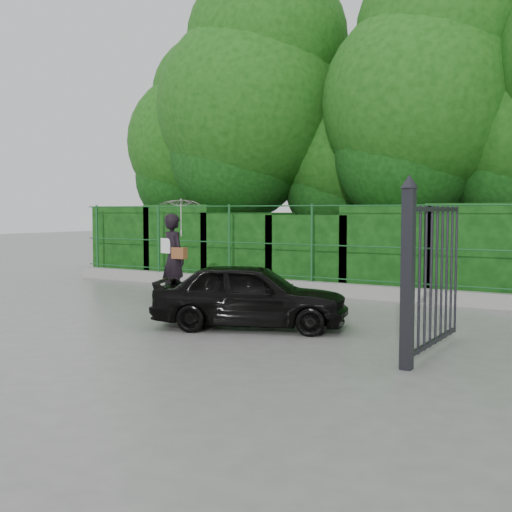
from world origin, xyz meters
The scene contains 8 objects.
ground centered at (0.00, 0.00, 0.00)m, with size 80.00×80.00×0.00m, color gray.
kerb centered at (0.00, 4.50, 0.15)m, with size 14.00×0.25×0.30m, color #9E9E99.
fence centered at (0.22, 4.50, 1.20)m, with size 14.13×0.06×1.80m.
hedge centered at (0.03, 5.50, 1.01)m, with size 14.20×1.20×2.10m.
trees centered at (1.14, 7.74, 4.62)m, with size 17.10×6.15×8.08m.
gate centered at (4.60, -0.72, 1.19)m, with size 0.22×2.33×2.36m.
woman centered at (-1.52, 1.99, 1.40)m, with size 1.00×0.92×2.21m.
car centered at (1.49, 0.16, 0.55)m, with size 1.29×3.20×1.09m, color black.
Camera 1 is at (7.12, -8.69, 1.92)m, focal length 45.00 mm.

